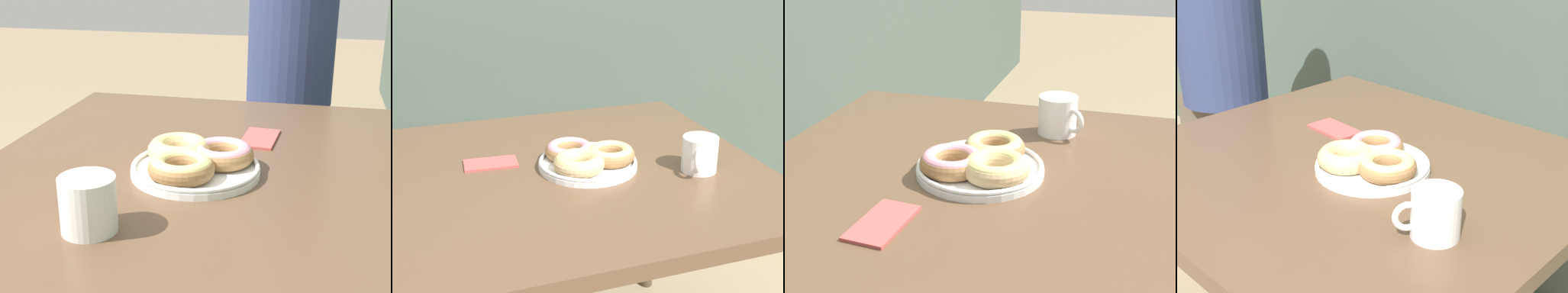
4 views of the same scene
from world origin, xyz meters
TOP-DOWN VIEW (x-y plane):
  - dining_table at (0.00, 0.33)m, footprint 1.05×0.96m
  - donut_plate at (0.06, 0.31)m, footprint 0.28×0.27m
  - coffee_mug at (0.33, 0.20)m, footprint 0.10×0.12m
  - person_figure at (-0.79, 0.46)m, footprint 0.33×0.29m
  - napkin at (-0.18, 0.42)m, footprint 0.15×0.09m

SIDE VIEW (x-z plane):
  - dining_table at x=0.00m, z-range 0.30..1.07m
  - napkin at x=-0.18m, z-range 0.77..0.77m
  - person_figure at x=-0.79m, z-range 0.03..1.52m
  - donut_plate at x=0.06m, z-range 0.77..0.82m
  - coffee_mug at x=0.33m, z-range 0.77..0.86m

